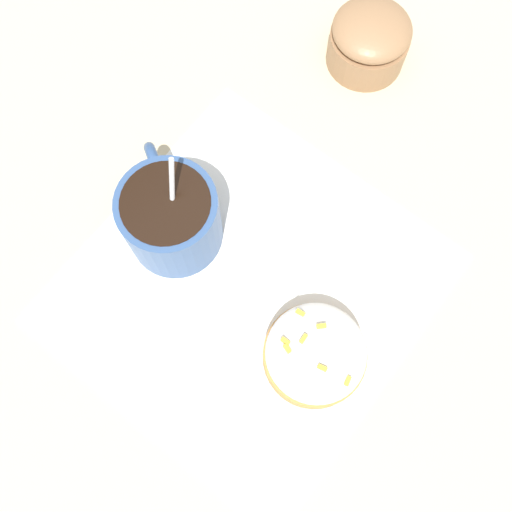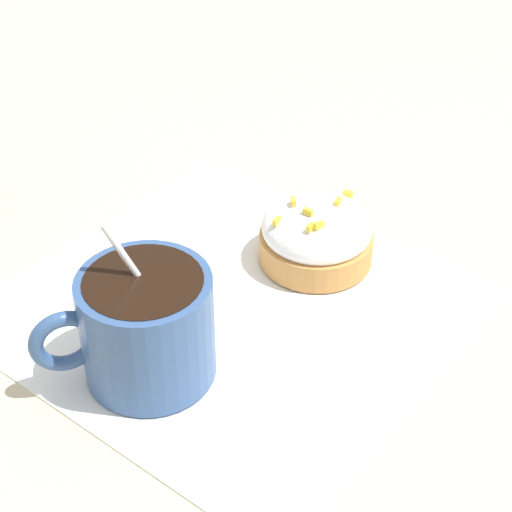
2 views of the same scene
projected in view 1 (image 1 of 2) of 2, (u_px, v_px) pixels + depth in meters
name	position (u px, v px, depth m)	size (l,w,h in m)	color
ground_plane	(248.00, 288.00, 0.50)	(3.00, 3.00, 0.00)	#C6B793
paper_napkin	(248.00, 287.00, 0.50)	(0.27, 0.28, 0.00)	white
coffee_cup	(174.00, 212.00, 0.48)	(0.10, 0.08, 0.10)	#335184
frosted_pastry	(315.00, 354.00, 0.46)	(0.08, 0.08, 0.05)	#C18442
sugar_bowl	(369.00, 40.00, 0.54)	(0.07, 0.07, 0.06)	#99704C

